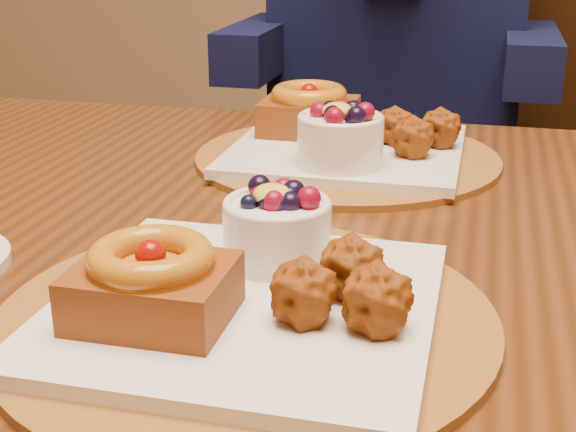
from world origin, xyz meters
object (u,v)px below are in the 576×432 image
(dining_table, at_px, (308,290))
(chair_far, at_px, (503,165))
(place_setting_near, at_px, (244,289))
(place_setting_far, at_px, (344,139))

(dining_table, height_order, chair_far, chair_far)
(dining_table, bearing_deg, chair_far, 76.83)
(place_setting_near, distance_m, place_setting_far, 0.43)
(chair_far, bearing_deg, place_setting_near, -96.64)
(dining_table, bearing_deg, place_setting_near, -90.74)
(chair_far, bearing_deg, dining_table, -98.97)
(dining_table, bearing_deg, place_setting_far, 90.98)
(place_setting_far, bearing_deg, dining_table, -89.02)
(dining_table, relative_size, place_setting_far, 4.21)
(dining_table, xyz_separation_m, place_setting_far, (-0.00, 0.21, 0.11))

